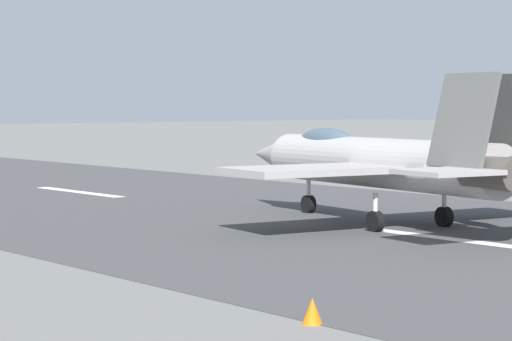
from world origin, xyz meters
TOP-DOWN VIEW (x-y plane):
  - ground_plane at (0.00, 0.00)m, footprint 400.00×400.00m
  - runway_strip at (-0.02, 0.00)m, footprint 240.00×26.00m
  - fighter_jet at (4.80, -1.39)m, footprint 17.71×13.91m
  - marker_cone_near at (-7.30, 13.02)m, footprint 0.44×0.44m

SIDE VIEW (x-z plane):
  - ground_plane at x=0.00m, z-range 0.00..0.00m
  - runway_strip at x=-0.02m, z-range 0.00..0.02m
  - marker_cone_near at x=-7.30m, z-range 0.00..0.55m
  - fighter_jet at x=4.80m, z-range -0.39..5.23m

